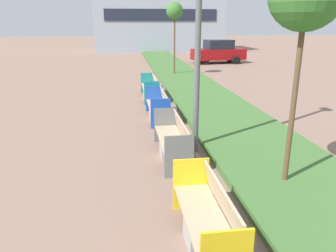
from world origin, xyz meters
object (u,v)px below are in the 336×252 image
bench_yellow_frame (207,223)px  sapling_tree_far (175,12)px  bench_blue_frame (158,108)px  bench_teal_frame (151,90)px  parked_car_distant (218,52)px  bench_grey_frame (173,142)px

bench_yellow_frame → sapling_tree_far: bearing=83.0°
bench_blue_frame → bench_teal_frame: bearing=89.9°
bench_yellow_frame → parked_car_distant: parked_car_distant is taller
sapling_tree_far → parked_car_distant: bearing=54.1°
sapling_tree_far → bench_yellow_frame: bearing=-97.0°
parked_car_distant → bench_yellow_frame: bearing=-113.8°
bench_grey_frame → sapling_tree_far: size_ratio=0.53×
bench_yellow_frame → sapling_tree_far: (1.96, 15.99, 3.37)m
bench_teal_frame → bench_grey_frame: bearing=-90.0°
sapling_tree_far → parked_car_distant: sapling_tree_far is taller
sapling_tree_far → bench_grey_frame: bearing=-98.8°
bench_grey_frame → parked_car_distant: 20.07m
bench_blue_frame → bench_teal_frame: size_ratio=0.90×
bench_teal_frame → parked_car_distant: (6.54, 12.37, 0.54)m
bench_yellow_frame → bench_grey_frame: size_ratio=0.89×
bench_blue_frame → parked_car_distant: 16.93m
bench_blue_frame → bench_grey_frame: bearing=-90.0°
sapling_tree_far → bench_blue_frame: bearing=-102.0°
bench_yellow_frame → bench_blue_frame: (0.00, 6.72, 0.00)m
bench_blue_frame → sapling_tree_far: size_ratio=0.50×
bench_teal_frame → bench_yellow_frame: bearing=-90.0°
bench_blue_frame → sapling_tree_far: sapling_tree_far is taller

